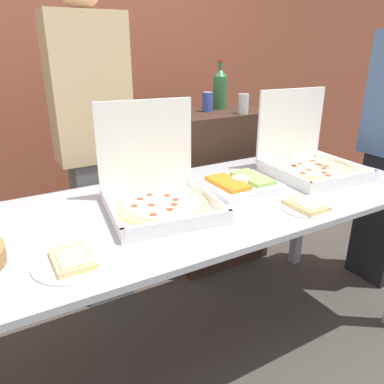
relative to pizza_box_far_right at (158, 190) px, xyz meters
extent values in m
plane|color=#423D38|center=(0.15, -0.03, -0.92)|extent=(16.00, 16.00, 0.00)
cube|color=#9E5138|center=(0.15, 1.67, 0.48)|extent=(10.00, 0.06, 2.80)
cube|color=#A8AAB2|center=(0.15, -0.03, -0.09)|extent=(2.27, 0.86, 0.02)
cube|color=#A8AAB2|center=(1.23, 0.35, -0.51)|extent=(0.06, 0.06, 0.82)
cube|color=white|center=(-0.01, -0.05, -0.07)|extent=(0.48, 0.48, 0.02)
cube|color=white|center=(-0.04, -0.26, -0.04)|extent=(0.43, 0.08, 0.04)
cube|color=white|center=(-0.21, -0.03, -0.04)|extent=(0.08, 0.43, 0.04)
cube|color=white|center=(0.20, -0.08, -0.04)|extent=(0.08, 0.43, 0.04)
cube|color=white|center=(0.02, 0.17, 0.15)|extent=(0.43, 0.08, 0.41)
cylinder|color=#E5C17A|center=(-0.01, -0.05, -0.05)|extent=(0.38, 0.38, 0.02)
cylinder|color=beige|center=(-0.01, -0.05, -0.04)|extent=(0.32, 0.32, 0.00)
cylinder|color=#C13D2D|center=(0.05, -0.06, -0.03)|extent=(0.03, 0.03, 0.00)
cylinder|color=#C13D2D|center=(0.04, 0.00, -0.03)|extent=(0.03, 0.03, 0.00)
cylinder|color=#C13D2D|center=(-0.02, 0.05, -0.03)|extent=(0.03, 0.03, 0.00)
cylinder|color=#C13D2D|center=(-0.07, 0.02, -0.03)|extent=(0.03, 0.03, 0.00)
cylinder|color=#C13D2D|center=(-0.12, -0.03, -0.03)|extent=(0.03, 0.03, 0.00)
cylinder|color=#C13D2D|center=(-0.06, -0.06, -0.03)|extent=(0.03, 0.03, 0.00)
cylinder|color=#C13D2D|center=(-0.09, -0.15, -0.03)|extent=(0.03, 0.03, 0.00)
cylinder|color=#C13D2D|center=(-0.01, -0.13, -0.03)|extent=(0.03, 0.03, 0.00)
cylinder|color=#C13D2D|center=(0.03, -0.10, -0.03)|extent=(0.03, 0.03, 0.00)
cube|color=white|center=(0.89, -0.03, -0.07)|extent=(0.46, 0.46, 0.02)
cube|color=white|center=(0.87, -0.24, -0.04)|extent=(0.43, 0.05, 0.04)
cube|color=white|center=(0.68, -0.01, -0.04)|extent=(0.05, 0.43, 0.04)
cube|color=white|center=(1.09, -0.05, -0.04)|extent=(0.05, 0.43, 0.04)
cube|color=white|center=(0.91, 0.19, 0.15)|extent=(0.43, 0.05, 0.40)
cylinder|color=#E5C17A|center=(0.89, -0.03, -0.05)|extent=(0.37, 0.37, 0.02)
cylinder|color=beige|center=(0.89, -0.03, -0.04)|extent=(0.32, 0.32, 0.00)
cylinder|color=#C13D2D|center=(0.95, -0.02, -0.03)|extent=(0.03, 0.03, 0.00)
cylinder|color=#C13D2D|center=(0.95, 0.00, -0.03)|extent=(0.03, 0.03, 0.00)
cylinder|color=#C13D2D|center=(0.98, 0.06, -0.03)|extent=(0.03, 0.03, 0.00)
cylinder|color=#C13D2D|center=(0.87, 0.06, -0.03)|extent=(0.03, 0.03, 0.00)
cylinder|color=#C13D2D|center=(0.82, 0.05, -0.03)|extent=(0.03, 0.03, 0.00)
cylinder|color=#C13D2D|center=(0.81, 0.04, -0.03)|extent=(0.03, 0.03, 0.00)
cylinder|color=#C13D2D|center=(0.77, -0.07, -0.03)|extent=(0.03, 0.03, 0.00)
cylinder|color=#C13D2D|center=(0.84, -0.04, -0.03)|extent=(0.03, 0.03, 0.00)
cylinder|color=#C13D2D|center=(0.85, -0.16, -0.03)|extent=(0.03, 0.03, 0.00)
cylinder|color=#C13D2D|center=(0.87, -0.12, -0.03)|extent=(0.03, 0.03, 0.00)
cylinder|color=#C13D2D|center=(0.92, -0.06, -0.03)|extent=(0.03, 0.03, 0.00)
cylinder|color=#C13D2D|center=(0.96, -0.05, -0.03)|extent=(0.03, 0.03, 0.00)
cylinder|color=white|center=(0.53, -0.32, -0.07)|extent=(0.21, 0.21, 0.01)
cube|color=#E5C17A|center=(0.53, -0.32, -0.06)|extent=(0.12, 0.17, 0.02)
cube|color=beige|center=(0.53, -0.34, -0.05)|extent=(0.09, 0.12, 0.01)
cylinder|color=white|center=(-0.42, -0.27, -0.07)|extent=(0.25, 0.25, 0.01)
cube|color=#E5C17A|center=(-0.42, -0.27, -0.06)|extent=(0.12, 0.17, 0.02)
cube|color=beige|center=(-0.42, -0.28, -0.05)|extent=(0.09, 0.12, 0.01)
cube|color=white|center=(0.44, 0.01, -0.06)|extent=(0.33, 0.28, 0.03)
cube|color=orange|center=(0.37, 0.01, -0.04)|extent=(0.11, 0.23, 0.02)
cube|color=#8CC65B|center=(0.51, 0.01, -0.04)|extent=(0.11, 0.23, 0.02)
cylinder|color=white|center=(0.44, 0.01, -0.03)|extent=(0.09, 0.09, 0.02)
cube|color=#382319|center=(0.78, 0.74, -0.38)|extent=(0.66, 0.46, 1.08)
cylinder|color=#2D6638|center=(0.85, 0.81, 0.27)|extent=(0.09, 0.09, 0.21)
cone|color=#2D6638|center=(0.85, 0.81, 0.40)|extent=(0.09, 0.09, 0.05)
cylinder|color=#2D6638|center=(0.85, 0.81, 0.45)|extent=(0.03, 0.03, 0.04)
cylinder|color=red|center=(0.85, 0.81, 0.47)|extent=(0.04, 0.04, 0.01)
cylinder|color=silver|center=(0.86, 0.57, 0.22)|extent=(0.07, 0.07, 0.12)
cylinder|color=silver|center=(0.86, 0.57, 0.28)|extent=(0.06, 0.06, 0.00)
cylinder|color=#334CB2|center=(0.72, 0.75, 0.22)|extent=(0.07, 0.07, 0.12)
cylinder|color=silver|center=(0.72, 0.75, 0.28)|extent=(0.06, 0.06, 0.00)
cube|color=slate|center=(-0.06, 0.68, -0.47)|extent=(0.28, 0.20, 0.89)
cube|color=#D1B27F|center=(-0.06, 0.68, 0.35)|extent=(0.40, 0.22, 0.75)
cube|color=black|center=(1.58, -0.04, -0.49)|extent=(0.20, 0.28, 0.85)
camera|label=1|loc=(-0.60, -1.33, 0.56)|focal=35.00mm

